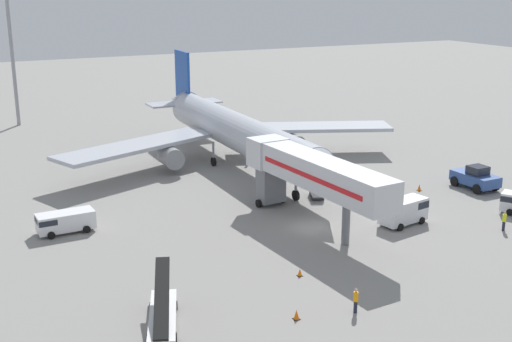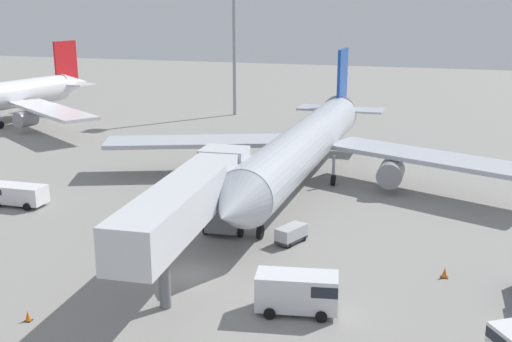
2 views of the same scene
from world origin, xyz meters
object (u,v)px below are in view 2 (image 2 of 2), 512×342
Objects in this scene: service_van_mid_right at (299,291)px; safety_cone_bravo at (445,273)px; service_van_outer_left at (17,194)px; safety_cone_charlie at (28,316)px; jet_bridge at (194,198)px; apron_light_mast at (234,11)px; airplane_at_gate at (308,143)px; baggage_cart_outer_right at (291,234)px.

safety_cone_bravo is (8.03, 7.54, -1.00)m from service_van_mid_right.
service_van_outer_left is 8.41× the size of safety_cone_charlie.
jet_bridge is at bearing 154.85° from service_van_mid_right.
apron_light_mast reaches higher than jet_bridge.
safety_cone_bravo is at bearing -53.77° from airplane_at_gate.
safety_cone_bravo is at bearing -6.54° from service_van_outer_left.
safety_cone_charlie is at bearing -124.97° from baggage_cart_outer_right.
service_van_outer_left is at bearing 159.05° from jet_bridge.
service_van_mid_right is 0.21× the size of apron_light_mast.
apron_light_mast is (-34.26, 55.07, 16.13)m from safety_cone_bravo.
baggage_cart_outer_right is (4.97, 6.62, -4.35)m from jet_bridge.
jet_bridge is at bearing -96.62° from airplane_at_gate.
jet_bridge is 3.84× the size of service_van_outer_left.
service_van_outer_left is at bearing 173.46° from safety_cone_bravo.
jet_bridge is 9.75m from service_van_mid_right.
airplane_at_gate is 27.58m from service_van_outer_left.
airplane_at_gate is 43.70m from apron_light_mast.
baggage_cart_outer_right is (25.75, -1.34, -0.35)m from service_van_outer_left.
safety_cone_bravo is 1.17× the size of safety_cone_charlie.
service_van_outer_left is 1.79× the size of baggage_cart_outer_right.
jet_bridge reaches higher than safety_cone_charlie.
airplane_at_gate is 65.64× the size of safety_cone_bravo.
service_van_outer_left is 22.69m from safety_cone_charlie.
baggage_cart_outer_right is 4.02× the size of safety_cone_bravo.
airplane_at_gate reaches higher than safety_cone_charlie.
apron_light_mast reaches higher than baggage_cart_outer_right.
safety_cone_bravo is (11.20, -2.90, -0.39)m from baggage_cart_outer_right.
baggage_cart_outer_right is at bearing -81.32° from airplane_at_gate.
apron_light_mast is (-23.06, 52.17, 15.75)m from baggage_cart_outer_right.
apron_light_mast is at bearing 86.97° from service_van_outer_left.
safety_cone_charlie is (-8.90, -31.79, -3.99)m from airplane_at_gate.
jet_bridge is 3.91× the size of service_van_mid_right.
baggage_cart_outer_right reaches higher than safety_cone_bravo.
baggage_cart_outer_right is at bearing -66.16° from apron_light_mast.
safety_cone_charlie is at bearing -158.52° from service_van_mid_right.
safety_cone_charlie is 0.03× the size of apron_light_mast.
baggage_cart_outer_right is at bearing 165.49° from safety_cone_bravo.
jet_bridge is 12.39m from safety_cone_charlie.
service_van_mid_right is 10.93m from baggage_cart_outer_right.
service_van_mid_right is at bearing 21.48° from safety_cone_charlie.
safety_cone_bravo is at bearing -58.11° from apron_light_mast.
baggage_cart_outer_right reaches higher than safety_cone_charlie.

